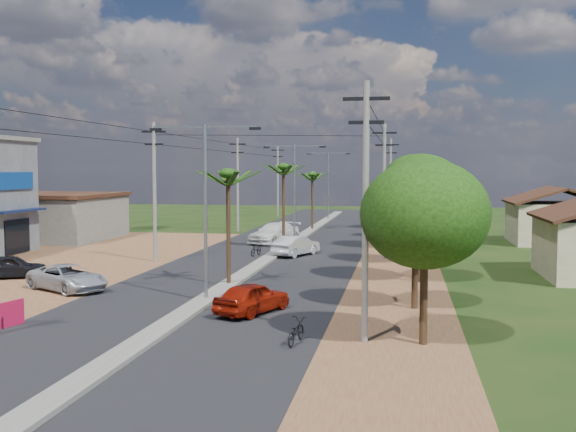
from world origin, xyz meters
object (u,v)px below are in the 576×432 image
Objects in this scene: car_parked_dark at (11,267)px; moto_rider_east at (296,332)px; car_red_near at (252,298)px; roadside_sign at (11,314)px; car_parked_silver at (68,278)px; car_white_far at (274,234)px; car_silver_mid at (296,246)px.

moto_rider_east is at bearing -143.71° from car_parked_dark.
roadside_sign is (-8.54, -3.82, -0.16)m from car_red_near.
car_parked_silver is at bearing -142.66° from car_parked_dark.
moto_rider_east is (12.70, -8.12, -0.21)m from car_parked_silver.
car_parked_dark is at bearing -23.47° from moto_rider_east.
car_silver_mid is at bearing -47.59° from car_white_far.
car_parked_silver is at bearing 3.98° from car_red_near.
moto_rider_east is 11.12m from roadside_sign.
roadside_sign reaches higher than moto_rider_east.
car_parked_dark is at bearing -98.04° from car_white_far.
roadside_sign is (-4.40, -30.08, -0.30)m from car_white_far.
car_red_near is 5.21m from moto_rider_east.
moto_rider_east is (6.70, -30.80, -0.37)m from car_white_far.
roadside_sign is (1.60, -7.39, -0.14)m from car_parked_silver.
car_silver_mid is 2.58× the size of moto_rider_east.
car_red_near is 2.36× the size of moto_rider_east.
car_silver_mid is at bearing -72.22° from moto_rider_east.
car_white_far is (-4.14, 26.26, 0.14)m from car_red_near.
car_red_near reaches higher than car_parked_dark.
car_parked_dark is 20.82m from moto_rider_east.
moto_rider_east is at bearing -56.78° from car_white_far.
car_red_near is at bearing -51.86° from moto_rider_east.
car_silver_mid is at bearing 86.34° from roadside_sign.
car_parked_silver reaches higher than roadside_sign.
car_parked_dark reaches higher than car_parked_silver.
car_parked_dark is (-15.06, 6.55, -0.01)m from car_red_near.
car_parked_dark is (-10.92, -19.71, -0.16)m from car_white_far.
car_white_far is at bearing -69.02° from moto_rider_east.
car_silver_mid is 17.54m from car_parked_silver.
car_red_near is 3.23× the size of roadside_sign.
car_white_far reaches higher than car_red_near.
moto_rider_east is at bearing 142.85° from car_red_near.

